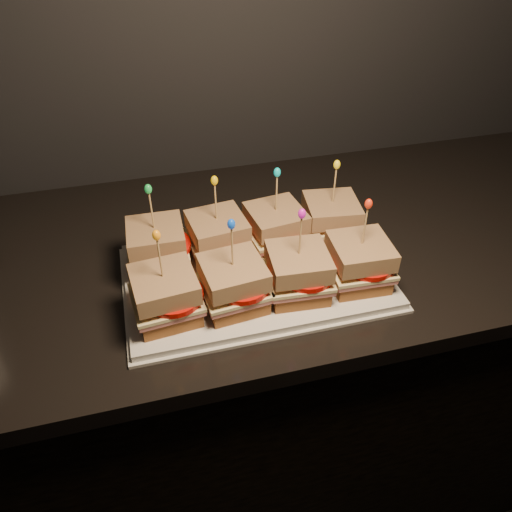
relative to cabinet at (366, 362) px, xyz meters
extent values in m
cube|color=black|center=(0.00, 0.00, 0.00)|extent=(2.55, 0.59, 0.83)
cube|color=black|center=(0.00, 0.00, 0.43)|extent=(2.59, 0.63, 0.03)
cube|color=silver|center=(-0.33, -0.11, 0.46)|extent=(0.45, 0.28, 0.02)
cube|color=silver|center=(-0.33, -0.11, 0.45)|extent=(0.46, 0.29, 0.01)
cube|color=brown|center=(-0.49, -0.05, 0.48)|extent=(0.09, 0.09, 0.03)
cube|color=#BB6059|center=(-0.49, -0.05, 0.50)|extent=(0.10, 0.10, 0.01)
cube|color=#F2E49C|center=(-0.49, -0.05, 0.51)|extent=(0.11, 0.10, 0.01)
cylinder|color=red|center=(-0.48, -0.05, 0.51)|extent=(0.09, 0.09, 0.01)
cube|color=brown|center=(-0.49, -0.05, 0.53)|extent=(0.10, 0.10, 0.03)
cylinder|color=tan|center=(-0.49, -0.05, 0.58)|extent=(0.00, 0.00, 0.09)
ellipsoid|color=green|center=(-0.49, -0.05, 0.62)|extent=(0.01, 0.01, 0.02)
cube|color=brown|center=(-0.38, -0.05, 0.48)|extent=(0.10, 0.10, 0.03)
cube|color=#BB6059|center=(-0.38, -0.05, 0.50)|extent=(0.11, 0.11, 0.01)
cube|color=#F2E49C|center=(-0.38, -0.05, 0.51)|extent=(0.11, 0.11, 0.01)
cylinder|color=red|center=(-0.37, -0.05, 0.51)|extent=(0.09, 0.09, 0.01)
cube|color=brown|center=(-0.38, -0.05, 0.53)|extent=(0.10, 0.10, 0.03)
cylinder|color=tan|center=(-0.38, -0.05, 0.58)|extent=(0.00, 0.00, 0.09)
ellipsoid|color=#EEBC07|center=(-0.38, -0.05, 0.62)|extent=(0.01, 0.01, 0.02)
cube|color=brown|center=(-0.28, -0.05, 0.48)|extent=(0.10, 0.10, 0.03)
cube|color=#BB6059|center=(-0.28, -0.05, 0.50)|extent=(0.11, 0.11, 0.01)
cube|color=#F2E49C|center=(-0.28, -0.05, 0.51)|extent=(0.12, 0.11, 0.01)
cylinder|color=red|center=(-0.26, -0.05, 0.51)|extent=(0.09, 0.09, 0.01)
cube|color=brown|center=(-0.28, -0.05, 0.53)|extent=(0.11, 0.11, 0.03)
cylinder|color=tan|center=(-0.28, -0.05, 0.58)|extent=(0.00, 0.00, 0.09)
ellipsoid|color=#07C8CA|center=(-0.28, -0.05, 0.62)|extent=(0.01, 0.01, 0.02)
cube|color=brown|center=(-0.17, -0.05, 0.48)|extent=(0.10, 0.10, 0.03)
cube|color=#BB6059|center=(-0.17, -0.05, 0.50)|extent=(0.11, 0.11, 0.01)
cube|color=#F2E49C|center=(-0.17, -0.05, 0.51)|extent=(0.12, 0.11, 0.01)
cylinder|color=red|center=(-0.16, -0.05, 0.51)|extent=(0.09, 0.09, 0.01)
cube|color=brown|center=(-0.17, -0.05, 0.53)|extent=(0.11, 0.11, 0.03)
cylinder|color=tan|center=(-0.17, -0.05, 0.58)|extent=(0.00, 0.00, 0.09)
ellipsoid|color=yellow|center=(-0.17, -0.05, 0.62)|extent=(0.01, 0.01, 0.02)
cube|color=brown|center=(-0.49, -0.17, 0.48)|extent=(0.10, 0.10, 0.03)
cube|color=#BB6059|center=(-0.49, -0.17, 0.50)|extent=(0.11, 0.11, 0.01)
cube|color=#F2E49C|center=(-0.49, -0.17, 0.51)|extent=(0.11, 0.11, 0.01)
cylinder|color=red|center=(-0.48, -0.18, 0.51)|extent=(0.09, 0.09, 0.01)
cube|color=brown|center=(-0.49, -0.17, 0.53)|extent=(0.10, 0.10, 0.03)
cylinder|color=tan|center=(-0.49, -0.17, 0.58)|extent=(0.00, 0.00, 0.09)
ellipsoid|color=orange|center=(-0.49, -0.17, 0.62)|extent=(0.01, 0.01, 0.02)
cube|color=brown|center=(-0.38, -0.17, 0.48)|extent=(0.10, 0.10, 0.03)
cube|color=#BB6059|center=(-0.38, -0.17, 0.50)|extent=(0.11, 0.11, 0.01)
cube|color=#F2E49C|center=(-0.38, -0.17, 0.51)|extent=(0.11, 0.11, 0.01)
cylinder|color=red|center=(-0.37, -0.18, 0.51)|extent=(0.09, 0.09, 0.01)
cube|color=brown|center=(-0.38, -0.17, 0.53)|extent=(0.10, 0.10, 0.03)
cylinder|color=tan|center=(-0.38, -0.17, 0.58)|extent=(0.00, 0.00, 0.09)
ellipsoid|color=blue|center=(-0.38, -0.17, 0.62)|extent=(0.01, 0.01, 0.02)
cube|color=brown|center=(-0.28, -0.17, 0.48)|extent=(0.10, 0.10, 0.03)
cube|color=#BB6059|center=(-0.28, -0.17, 0.50)|extent=(0.11, 0.10, 0.01)
cube|color=#F2E49C|center=(-0.28, -0.17, 0.51)|extent=(0.11, 0.11, 0.01)
cylinder|color=red|center=(-0.26, -0.18, 0.51)|extent=(0.09, 0.09, 0.01)
cube|color=brown|center=(-0.28, -0.17, 0.53)|extent=(0.10, 0.10, 0.03)
cylinder|color=tan|center=(-0.28, -0.17, 0.58)|extent=(0.00, 0.00, 0.09)
ellipsoid|color=#D118B8|center=(-0.28, -0.17, 0.62)|extent=(0.01, 0.01, 0.02)
cube|color=brown|center=(-0.17, -0.17, 0.48)|extent=(0.10, 0.10, 0.03)
cube|color=#BB6059|center=(-0.17, -0.17, 0.50)|extent=(0.11, 0.10, 0.01)
cube|color=#F2E49C|center=(-0.17, -0.17, 0.51)|extent=(0.11, 0.10, 0.01)
cylinder|color=red|center=(-0.16, -0.18, 0.51)|extent=(0.09, 0.09, 0.01)
cube|color=brown|center=(-0.17, -0.17, 0.53)|extent=(0.10, 0.10, 0.03)
cylinder|color=tan|center=(-0.17, -0.17, 0.58)|extent=(0.00, 0.00, 0.09)
ellipsoid|color=red|center=(-0.17, -0.17, 0.62)|extent=(0.01, 0.01, 0.02)
camera|label=1|loc=(-0.50, -0.75, 1.03)|focal=35.00mm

